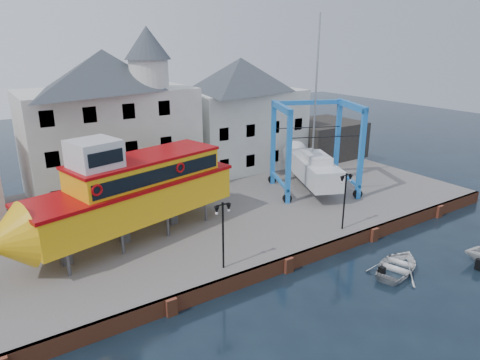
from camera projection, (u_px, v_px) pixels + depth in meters
ground at (288, 272)px, 27.01m from camera, size 140.00×140.00×0.00m
hardstanding at (204, 209)px, 35.57m from camera, size 44.00×22.00×1.00m
quay_wall at (287, 264)px, 26.93m from camera, size 44.00×0.47×1.00m
building_white_main at (110, 120)px, 36.74m from camera, size 14.00×8.30×14.00m
building_white_right at (241, 113)px, 44.69m from camera, size 12.00×8.00×11.20m
shed_dark at (322, 139)px, 49.46m from camera, size 8.00×7.00×4.00m
lamp_post_left at (223, 219)px, 24.56m from camera, size 1.12×0.32×4.20m
lamp_post_right at (346, 187)px, 29.78m from camera, size 1.12×0.32×4.20m
tour_boat at (121, 194)px, 27.78m from camera, size 17.12×7.79×7.26m
travel_lift at (311, 161)px, 38.59m from camera, size 8.58×10.12×15.01m
motorboat_b at (398, 270)px, 27.17m from camera, size 5.15×4.35×0.91m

